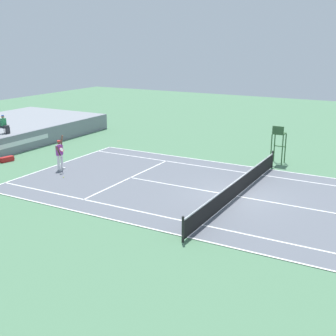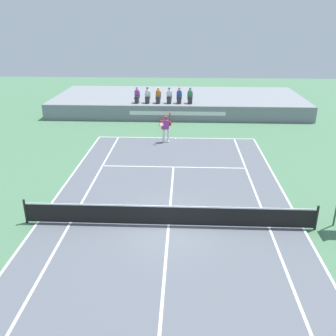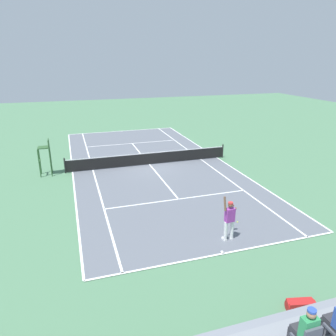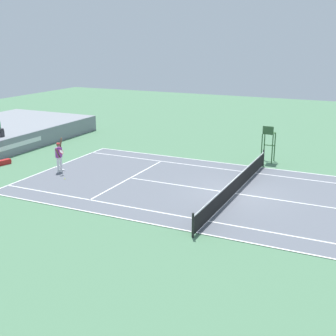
{
  "view_description": "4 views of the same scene",
  "coord_description": "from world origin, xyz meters",
  "px_view_note": "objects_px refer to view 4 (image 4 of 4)",
  "views": [
    {
      "loc": [
        -19.97,
        -7.15,
        7.54
      ],
      "look_at": [
        -0.2,
        3.85,
        1.0
      ],
      "focal_mm": 47.52,
      "sensor_mm": 36.0,
      "label": 1
    },
    {
      "loc": [
        0.57,
        -13.2,
        7.99
      ],
      "look_at": [
        -0.2,
        3.85,
        1.0
      ],
      "focal_mm": 39.55,
      "sensor_mm": 36.0,
      "label": 2
    },
    {
      "loc": [
        5.49,
        21.74,
        7.52
      ],
      "look_at": [
        -0.2,
        3.85,
        1.0
      ],
      "focal_mm": 34.19,
      "sensor_mm": 36.0,
      "label": 3
    },
    {
      "loc": [
        -21.84,
        -6.4,
        7.97
      ],
      "look_at": [
        -0.2,
        3.85,
        1.0
      ],
      "focal_mm": 48.17,
      "sensor_mm": 36.0,
      "label": 4
    }
  ],
  "objects_px": {
    "tennis_player": "(59,156)",
    "umpire_chair": "(269,139)",
    "equipment_bag": "(4,162)",
    "tennis_ball": "(65,179)"
  },
  "relations": [
    {
      "from": "umpire_chair",
      "to": "tennis_ball",
      "type": "bearing_deg",
      "value": 132.4
    },
    {
      "from": "umpire_chair",
      "to": "equipment_bag",
      "type": "distance_m",
      "value": 17.34
    },
    {
      "from": "tennis_player",
      "to": "umpire_chair",
      "type": "xyz_separation_m",
      "value": [
        7.76,
        -10.99,
        0.56
      ]
    },
    {
      "from": "tennis_player",
      "to": "umpire_chair",
      "type": "relative_size",
      "value": 0.85
    },
    {
      "from": "tennis_player",
      "to": "tennis_ball",
      "type": "xyz_separation_m",
      "value": [
        -1.15,
        -1.24,
        -0.96
      ]
    },
    {
      "from": "tennis_player",
      "to": "equipment_bag",
      "type": "distance_m",
      "value": 4.41
    },
    {
      "from": "tennis_ball",
      "to": "tennis_player",
      "type": "bearing_deg",
      "value": 47.09
    },
    {
      "from": "equipment_bag",
      "to": "umpire_chair",
      "type": "bearing_deg",
      "value": -62.41
    },
    {
      "from": "tennis_ball",
      "to": "equipment_bag",
      "type": "height_order",
      "value": "equipment_bag"
    },
    {
      "from": "tennis_player",
      "to": "umpire_chair",
      "type": "distance_m",
      "value": 13.47
    }
  ]
}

